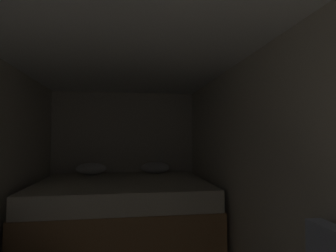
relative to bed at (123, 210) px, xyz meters
name	(u,v)px	position (x,y,z in m)	size (l,w,h in m)	color
wall_back	(124,155)	(0.00, 0.95, 0.66)	(2.44, 0.05, 2.12)	beige
wall_right	(262,172)	(1.19, -1.50, 0.66)	(0.05, 4.85, 2.12)	beige
ceiling_slab	(122,40)	(0.00, -1.50, 1.75)	(2.44, 4.85, 0.05)	white
bed	(123,210)	(0.00, 0.00, 0.00)	(2.22, 1.77, 0.97)	#9E7247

